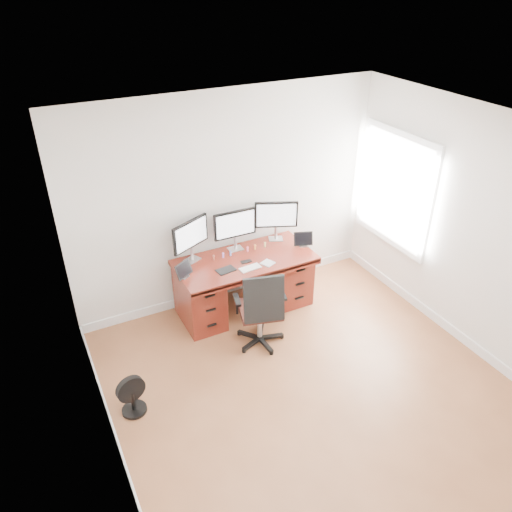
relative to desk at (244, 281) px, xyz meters
name	(u,v)px	position (x,y,z in m)	size (l,w,h in m)	color
ground	(323,403)	(0.00, -1.83, -0.40)	(4.50, 4.50, 0.00)	#905937
back_wall	(228,200)	(0.00, 0.42, 0.95)	(4.00, 0.10, 2.70)	white
right_wall	(484,239)	(2.00, -1.72, 0.95)	(0.10, 4.50, 2.70)	white
desk	(244,281)	(0.00, 0.00, 0.00)	(1.70, 0.80, 0.75)	#5F1C13
office_chair	(261,321)	(-0.14, -0.73, -0.07)	(0.66, 0.66, 1.02)	black
floor_fan	(132,396)	(-1.74, -1.06, -0.20)	(0.30, 0.25, 0.43)	black
monitor_left	(191,236)	(-0.58, 0.24, 0.68)	(0.51, 0.27, 0.53)	silver
monitor_center	(235,225)	(0.00, 0.24, 0.68)	(0.55, 0.14, 0.53)	silver
monitor_right	(276,216)	(0.58, 0.24, 0.68)	(0.52, 0.25, 0.53)	silver
tablet_left	(184,271)	(-0.80, -0.08, 0.43)	(0.24, 0.18, 0.19)	silver
tablet_right	(304,240)	(0.81, -0.08, 0.43)	(0.25, 0.15, 0.19)	silver
keyboard	(250,268)	(-0.04, -0.26, 0.36)	(0.26, 0.11, 0.01)	white
trackpad	(268,263)	(0.20, -0.25, 0.35)	(0.14, 0.14, 0.01)	silver
drawing_tablet	(226,270)	(-0.31, -0.17, 0.35)	(0.22, 0.14, 0.01)	black
phone	(246,261)	(-0.02, -0.10, 0.35)	(0.13, 0.07, 0.01)	black
figurine_brown	(214,257)	(-0.35, 0.12, 0.39)	(0.03, 0.03, 0.07)	brown
figurine_purple	(223,255)	(-0.22, 0.12, 0.39)	(0.03, 0.03, 0.07)	#AA72D4
figurine_blue	(230,253)	(-0.12, 0.12, 0.39)	(0.03, 0.03, 0.07)	#668EE7
figurine_pink	(248,249)	(0.11, 0.12, 0.39)	(0.03, 0.03, 0.07)	pink
figurine_orange	(255,247)	(0.22, 0.12, 0.39)	(0.03, 0.03, 0.07)	#EB943E
figurine_yellow	(265,244)	(0.36, 0.12, 0.39)	(0.03, 0.03, 0.07)	#E5D576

